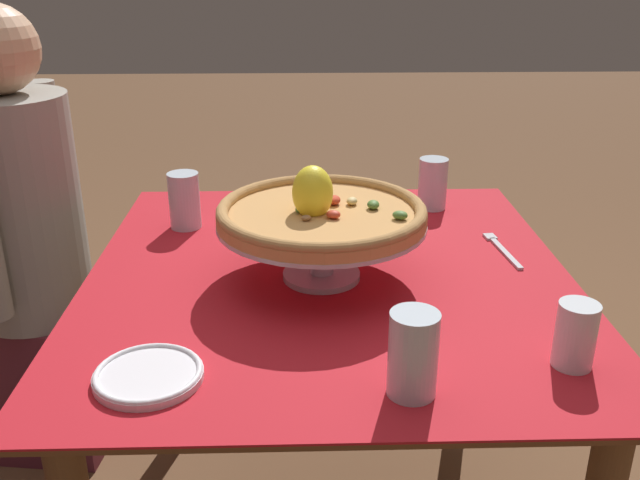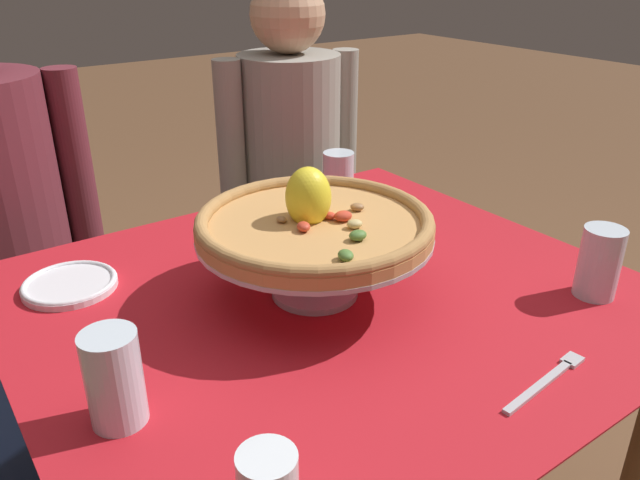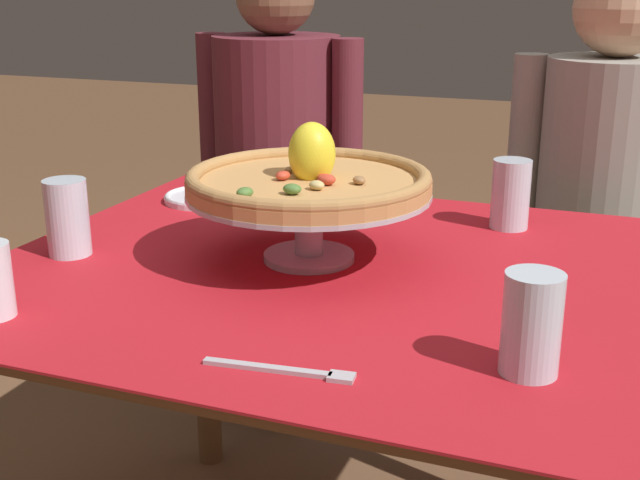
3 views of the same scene
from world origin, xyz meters
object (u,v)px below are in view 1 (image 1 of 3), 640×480
at_px(water_glass_front_left, 575,338).
at_px(side_plate, 148,375).
at_px(diner_right, 30,259).
at_px(dinner_fork, 501,248).
at_px(water_glass_front_right, 432,187).
at_px(pizza, 321,211).
at_px(pizza_stand, 322,235).
at_px(water_glass_side_left, 413,360).
at_px(water_glass_back_right, 185,204).

relative_size(water_glass_front_left, side_plate, 0.64).
bearing_deg(diner_right, dinner_fork, -105.10).
bearing_deg(water_glass_front_right, pizza, 143.99).
bearing_deg(dinner_fork, water_glass_front_left, 178.41).
bearing_deg(pizza_stand, water_glass_side_left, -163.13).
bearing_deg(water_glass_back_right, water_glass_front_left, -131.52).
xyz_separation_m(water_glass_side_left, side_plate, (0.05, 0.40, -0.05)).
xyz_separation_m(pizza_stand, side_plate, (-0.35, 0.28, -0.08)).
distance_m(pizza, side_plate, 0.47).
relative_size(water_glass_front_left, diner_right, 0.09).
relative_size(side_plate, dinner_fork, 0.87).
distance_m(pizza, water_glass_front_right, 0.51).
distance_m(water_glass_front_left, side_plate, 0.66).
distance_m(water_glass_side_left, dinner_fork, 0.60).
distance_m(water_glass_front_right, water_glass_front_left, 0.74).
relative_size(pizza_stand, water_glass_front_left, 3.78).
distance_m(pizza_stand, water_glass_front_right, 0.50).
bearing_deg(pizza, water_glass_front_left, -130.46).
distance_m(pizza_stand, water_glass_side_left, 0.42).
distance_m(pizza_stand, dinner_fork, 0.43).
distance_m(water_glass_side_left, side_plate, 0.40).
xyz_separation_m(pizza, water_glass_back_right, (0.29, 0.31, -0.09)).
relative_size(pizza, dinner_fork, 2.11).
distance_m(pizza_stand, diner_right, 0.91).
bearing_deg(diner_right, water_glass_side_left, -133.72).
bearing_deg(water_glass_side_left, pizza, 16.99).
distance_m(water_glass_back_right, dinner_fork, 0.73).
xyz_separation_m(water_glass_front_right, side_plate, (-0.76, 0.57, -0.05)).
relative_size(pizza, water_glass_front_left, 3.77).
distance_m(side_plate, dinner_fork, 0.83).
distance_m(pizza_stand, water_glass_back_right, 0.43).
bearing_deg(water_glass_front_right, pizza_stand, 144.08).
xyz_separation_m(water_glass_back_right, water_glass_front_right, (0.12, -0.60, -0.00)).
height_order(water_glass_front_right, water_glass_side_left, water_glass_side_left).
distance_m(water_glass_back_right, water_glass_front_left, 0.93).
xyz_separation_m(pizza, water_glass_front_left, (-0.33, -0.39, -0.09)).
height_order(pizza_stand, diner_right, diner_right).
xyz_separation_m(pizza_stand, water_glass_side_left, (-0.40, -0.12, -0.04)).
relative_size(pizza_stand, water_glass_front_right, 3.17).
distance_m(water_glass_front_right, water_glass_side_left, 0.82).
height_order(side_plate, diner_right, diner_right).
height_order(water_glass_back_right, diner_right, diner_right).
xyz_separation_m(water_glass_side_left, water_glass_front_left, (0.07, -0.26, -0.01)).
distance_m(dinner_fork, diner_right, 1.21).
height_order(pizza, water_glass_side_left, pizza).
distance_m(water_glass_side_left, diner_right, 1.23).
height_order(pizza_stand, side_plate, pizza_stand).
height_order(water_glass_side_left, dinner_fork, water_glass_side_left).
relative_size(pizza_stand, water_glass_side_left, 3.08).
bearing_deg(water_glass_back_right, dinner_fork, -102.56).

